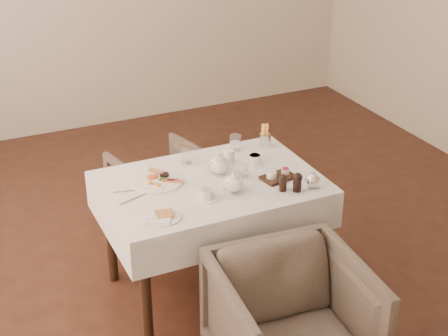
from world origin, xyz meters
name	(u,v)px	position (x,y,z in m)	size (l,w,h in m)	color
table	(211,199)	(-0.47, -0.40, 0.64)	(1.28, 0.88, 0.75)	black
armchair_near	(292,325)	(-0.42, -1.30, 0.35)	(0.74, 0.76, 0.69)	#473E34
armchair_far	(162,188)	(-0.47, 0.47, 0.28)	(0.61, 0.63, 0.57)	#473E34
breakfast_plate	(157,180)	(-0.76, -0.28, 0.77)	(0.30, 0.30, 0.04)	white
side_plate	(162,217)	(-0.88, -0.69, 0.76)	(0.20, 0.19, 0.02)	white
teapot_centre	(219,163)	(-0.38, -0.33, 0.82)	(0.17, 0.13, 0.14)	white
teapot_front	(233,182)	(-0.41, -0.58, 0.82)	(0.16, 0.12, 0.12)	white
creamer	(229,156)	(-0.26, -0.22, 0.80)	(0.07, 0.07, 0.08)	white
teacup_near	(207,195)	(-0.58, -0.59, 0.78)	(0.12, 0.12, 0.06)	white
teacup_far	(255,160)	(-0.13, -0.30, 0.78)	(0.12, 0.12, 0.06)	white
glass_left	(186,157)	(-0.51, -0.12, 0.80)	(0.07, 0.07, 0.09)	silver
glass_mid	(242,168)	(-0.28, -0.42, 0.81)	(0.07, 0.07, 0.10)	silver
glass_right	(235,143)	(-0.15, -0.07, 0.81)	(0.07, 0.07, 0.10)	silver
condiment_board	(278,176)	(-0.10, -0.54, 0.77)	(0.22, 0.16, 0.05)	black
pepper_mill_left	(283,183)	(-0.14, -0.68, 0.81)	(0.05, 0.05, 0.10)	black
pepper_mill_right	(297,182)	(-0.07, -0.72, 0.81)	(0.06, 0.06, 0.12)	black
silver_pot	(312,179)	(0.03, -0.72, 0.81)	(0.10, 0.08, 0.11)	white
fries_cup	(265,137)	(0.05, -0.10, 0.82)	(0.07, 0.07, 0.16)	silver
cutlery_fork	(129,191)	(-0.95, -0.32, 0.76)	(0.01, 0.18, 0.00)	silver
cutlery_knife	(133,199)	(-0.95, -0.42, 0.76)	(0.01, 0.18, 0.00)	silver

